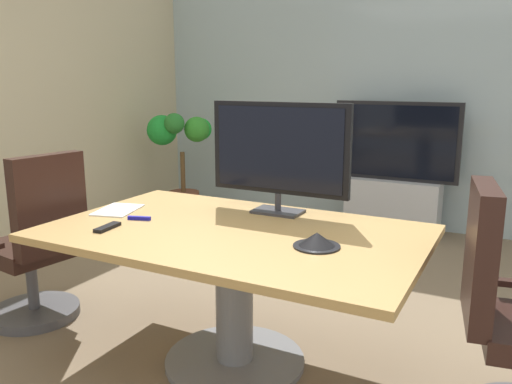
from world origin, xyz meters
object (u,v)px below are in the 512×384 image
at_px(remote_control, 107,227).
at_px(potted_plant, 180,151).
at_px(tv_monitor, 279,151).
at_px(conference_phone, 317,241).
at_px(wall_display_unit, 393,190).
at_px(conference_table, 234,264).
at_px(office_chair_left, 38,253).

bearing_deg(remote_control, potted_plant, 112.61).
distance_m(tv_monitor, potted_plant, 2.85).
bearing_deg(conference_phone, potted_plant, 136.01).
relative_size(potted_plant, remote_control, 6.89).
bearing_deg(conference_phone, wall_display_unit, 95.83).
xyz_separation_m(wall_display_unit, potted_plant, (-2.21, -0.49, 0.31)).
height_order(potted_plant, conference_phone, potted_plant).
bearing_deg(conference_table, office_chair_left, -174.46).
bearing_deg(tv_monitor, potted_plant, 137.19).
distance_m(tv_monitor, conference_phone, 0.73).
bearing_deg(remote_control, wall_display_unit, 70.24).
bearing_deg(conference_table, tv_monitor, 82.26).
distance_m(conference_table, office_chair_left, 1.35).
relative_size(tv_monitor, conference_phone, 3.82).
bearing_deg(conference_phone, conference_table, 171.86).
bearing_deg(conference_table, potted_plant, 130.71).
distance_m(potted_plant, remote_control, 3.00).
relative_size(conference_table, conference_phone, 8.74).
bearing_deg(tv_monitor, wall_display_unit, 86.94).
bearing_deg(conference_phone, remote_control, -168.20).
distance_m(conference_table, tv_monitor, 0.70).
relative_size(conference_table, remote_control, 11.30).
xyz_separation_m(tv_monitor, wall_display_unit, (0.13, 2.41, -0.67)).
bearing_deg(wall_display_unit, remote_control, -103.88).
relative_size(office_chair_left, conference_phone, 4.95).
xyz_separation_m(conference_table, conference_phone, (0.48, -0.07, 0.22)).
xyz_separation_m(conference_table, wall_display_unit, (0.19, 2.84, -0.13)).
bearing_deg(tv_monitor, conference_table, -97.74).
height_order(conference_table, office_chair_left, office_chair_left).
distance_m(conference_table, potted_plant, 3.10).
distance_m(conference_table, conference_phone, 0.54).
xyz_separation_m(tv_monitor, remote_control, (-0.64, -0.72, -0.35)).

